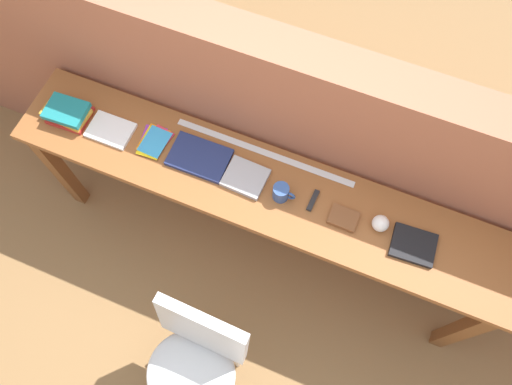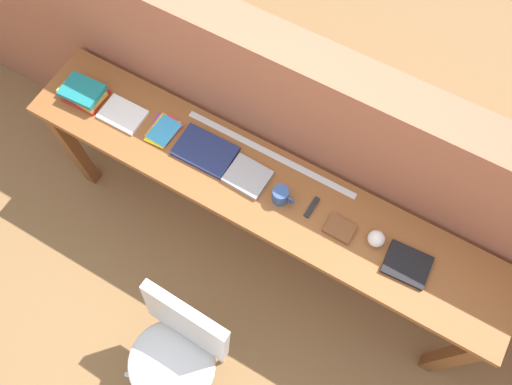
{
  "view_description": "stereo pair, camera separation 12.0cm",
  "coord_description": "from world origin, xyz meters",
  "px_view_note": "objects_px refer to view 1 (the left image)",
  "views": [
    {
      "loc": [
        0.35,
        -0.6,
        3.03
      ],
      "look_at": [
        0.0,
        0.25,
        0.9
      ],
      "focal_mm": 35.0,
      "sensor_mm": 36.0,
      "label": 1
    },
    {
      "loc": [
        0.46,
        -0.55,
        3.03
      ],
      "look_at": [
        0.0,
        0.25,
        0.9
      ],
      "focal_mm": 35.0,
      "sensor_mm": 36.0,
      "label": 2
    }
  ],
  "objects_px": {
    "leather_journal_brown": "(343,218)",
    "book_repair_rightmost": "(413,245)",
    "book_stack_leftmost": "(67,113)",
    "chair_white_moulded": "(195,359)",
    "book_open_centre": "(199,157)",
    "multitool_folded": "(313,200)",
    "pamphlet_pile_colourful": "(154,141)",
    "magazine_cycling": "(111,130)",
    "sports_ball_small": "(380,223)",
    "mug": "(281,193)"
  },
  "relations": [
    {
      "from": "multitool_folded",
      "to": "book_stack_leftmost",
      "type": "bearing_deg",
      "value": -178.54
    },
    {
      "from": "multitool_folded",
      "to": "magazine_cycling",
      "type": "bearing_deg",
      "value": -178.55
    },
    {
      "from": "book_stack_leftmost",
      "to": "mug",
      "type": "height_order",
      "value": "mug"
    },
    {
      "from": "book_stack_leftmost",
      "to": "chair_white_moulded",
      "type": "bearing_deg",
      "value": -38.01
    },
    {
      "from": "book_open_centre",
      "to": "multitool_folded",
      "type": "xyz_separation_m",
      "value": [
        0.58,
        -0.0,
        -0.0
      ]
    },
    {
      "from": "magazine_cycling",
      "to": "book_open_centre",
      "type": "bearing_deg",
      "value": 3.17
    },
    {
      "from": "book_stack_leftmost",
      "to": "book_open_centre",
      "type": "xyz_separation_m",
      "value": [
        0.7,
        0.04,
        -0.03
      ]
    },
    {
      "from": "multitool_folded",
      "to": "book_repair_rightmost",
      "type": "distance_m",
      "value": 0.49
    },
    {
      "from": "magazine_cycling",
      "to": "leather_journal_brown",
      "type": "relative_size",
      "value": 1.68
    },
    {
      "from": "book_stack_leftmost",
      "to": "multitool_folded",
      "type": "height_order",
      "value": "book_stack_leftmost"
    },
    {
      "from": "mug",
      "to": "pamphlet_pile_colourful",
      "type": "bearing_deg",
      "value": 177.19
    },
    {
      "from": "magazine_cycling",
      "to": "mug",
      "type": "xyz_separation_m",
      "value": [
        0.91,
        -0.01,
        0.04
      ]
    },
    {
      "from": "magazine_cycling",
      "to": "sports_ball_small",
      "type": "xyz_separation_m",
      "value": [
        1.38,
        0.02,
        0.03
      ]
    },
    {
      "from": "magazine_cycling",
      "to": "leather_journal_brown",
      "type": "xyz_separation_m",
      "value": [
        1.21,
        -0.0,
        0.0
      ]
    },
    {
      "from": "magazine_cycling",
      "to": "chair_white_moulded",
      "type": "bearing_deg",
      "value": -45.84
    },
    {
      "from": "book_open_centre",
      "to": "mug",
      "type": "height_order",
      "value": "mug"
    },
    {
      "from": "book_open_centre",
      "to": "sports_ball_small",
      "type": "distance_m",
      "value": 0.9
    },
    {
      "from": "chair_white_moulded",
      "to": "leather_journal_brown",
      "type": "bearing_deg",
      "value": 62.56
    },
    {
      "from": "multitool_folded",
      "to": "book_repair_rightmost",
      "type": "height_order",
      "value": "book_repair_rightmost"
    },
    {
      "from": "pamphlet_pile_colourful",
      "to": "leather_journal_brown",
      "type": "distance_m",
      "value": 0.99
    },
    {
      "from": "pamphlet_pile_colourful",
      "to": "mug",
      "type": "bearing_deg",
      "value": -2.81
    },
    {
      "from": "chair_white_moulded",
      "to": "leather_journal_brown",
      "type": "distance_m",
      "value": 0.98
    },
    {
      "from": "mug",
      "to": "chair_white_moulded",
      "type": "bearing_deg",
      "value": -98.04
    },
    {
      "from": "pamphlet_pile_colourful",
      "to": "leather_journal_brown",
      "type": "xyz_separation_m",
      "value": [
        0.99,
        -0.03,
        0.0
      ]
    },
    {
      "from": "book_stack_leftmost",
      "to": "pamphlet_pile_colourful",
      "type": "xyz_separation_m",
      "value": [
        0.46,
        0.03,
        -0.03
      ]
    },
    {
      "from": "book_repair_rightmost",
      "to": "book_open_centre",
      "type": "bearing_deg",
      "value": 174.42
    },
    {
      "from": "book_stack_leftmost",
      "to": "multitool_folded",
      "type": "xyz_separation_m",
      "value": [
        1.29,
        0.03,
        -0.03
      ]
    },
    {
      "from": "leather_journal_brown",
      "to": "book_repair_rightmost",
      "type": "relative_size",
      "value": 0.66
    },
    {
      "from": "magazine_cycling",
      "to": "book_open_centre",
      "type": "distance_m",
      "value": 0.47
    },
    {
      "from": "leather_journal_brown",
      "to": "sports_ball_small",
      "type": "height_order",
      "value": "sports_ball_small"
    },
    {
      "from": "pamphlet_pile_colourful",
      "to": "magazine_cycling",
      "type": "bearing_deg",
      "value": -173.49
    },
    {
      "from": "book_open_centre",
      "to": "multitool_folded",
      "type": "relative_size",
      "value": 2.61
    },
    {
      "from": "pamphlet_pile_colourful",
      "to": "book_repair_rightmost",
      "type": "relative_size",
      "value": 0.96
    },
    {
      "from": "book_stack_leftmost",
      "to": "leather_journal_brown",
      "type": "distance_m",
      "value": 1.45
    },
    {
      "from": "book_repair_rightmost",
      "to": "leather_journal_brown",
      "type": "bearing_deg",
      "value": 175.75
    },
    {
      "from": "pamphlet_pile_colourful",
      "to": "book_open_centre",
      "type": "bearing_deg",
      "value": 0.78
    },
    {
      "from": "mug",
      "to": "multitool_folded",
      "type": "bearing_deg",
      "value": 13.21
    },
    {
      "from": "book_stack_leftmost",
      "to": "leather_journal_brown",
      "type": "bearing_deg",
      "value": 0.07
    },
    {
      "from": "magazine_cycling",
      "to": "book_repair_rightmost",
      "type": "distance_m",
      "value": 1.54
    },
    {
      "from": "leather_journal_brown",
      "to": "sports_ball_small",
      "type": "bearing_deg",
      "value": 10.52
    },
    {
      "from": "magazine_cycling",
      "to": "pamphlet_pile_colourful",
      "type": "xyz_separation_m",
      "value": [
        0.23,
        0.03,
        -0.0
      ]
    },
    {
      "from": "book_stack_leftmost",
      "to": "leather_journal_brown",
      "type": "height_order",
      "value": "book_stack_leftmost"
    },
    {
      "from": "book_stack_leftmost",
      "to": "book_repair_rightmost",
      "type": "xyz_separation_m",
      "value": [
        1.78,
        -0.0,
        -0.03
      ]
    },
    {
      "from": "mug",
      "to": "book_repair_rightmost",
      "type": "distance_m",
      "value": 0.64
    },
    {
      "from": "mug",
      "to": "sports_ball_small",
      "type": "relative_size",
      "value": 1.41
    },
    {
      "from": "pamphlet_pile_colourful",
      "to": "leather_journal_brown",
      "type": "bearing_deg",
      "value": -1.75
    },
    {
      "from": "chair_white_moulded",
      "to": "multitool_folded",
      "type": "distance_m",
      "value": 0.95
    },
    {
      "from": "book_stack_leftmost",
      "to": "multitool_folded",
      "type": "bearing_deg",
      "value": 1.46
    },
    {
      "from": "book_open_centre",
      "to": "leather_journal_brown",
      "type": "bearing_deg",
      "value": -3.39
    },
    {
      "from": "book_stack_leftmost",
      "to": "multitool_folded",
      "type": "distance_m",
      "value": 1.29
    }
  ]
}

